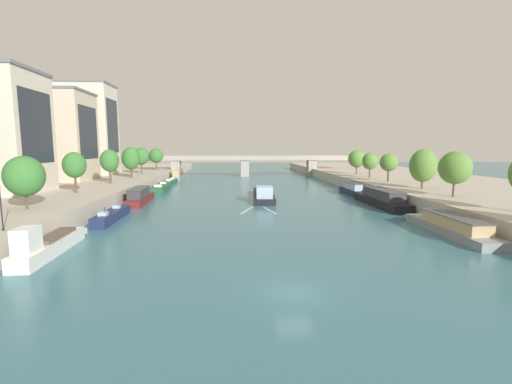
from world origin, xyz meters
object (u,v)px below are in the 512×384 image
(moored_boat_right_far, at_px, (382,199))
(tree_left_third, at_px, (110,161))
(moored_boat_left_upstream, at_px, (48,244))
(tree_left_by_lamp, at_px, (74,165))
(moored_boat_left_gap_after, at_px, (112,215))
(tree_left_second, at_px, (24,176))
(moored_boat_left_lone, at_px, (178,176))
(moored_boat_right_gap_after, at_px, (352,190))
(moored_boat_left_far, at_px, (161,188))
(tree_left_past_mid, at_px, (141,156))
(barge_midriver, at_px, (264,194))
(tree_right_past_mid, at_px, (423,166))
(tree_right_third, at_px, (370,161))
(moored_boat_left_near, at_px, (171,182))
(tree_right_far, at_px, (389,162))
(bridge_far, at_px, (245,163))
(moored_boat_right_lone, at_px, (451,226))
(tree_left_midway, at_px, (131,158))
(lamppost_left_bank, at_px, (0,201))
(tree_left_far, at_px, (156,156))
(moored_boat_left_end, at_px, (140,197))

(moored_boat_right_far, height_order, tree_left_third, tree_left_third)
(moored_boat_left_upstream, height_order, tree_left_by_lamp, tree_left_by_lamp)
(moored_boat_left_gap_after, bearing_deg, tree_left_second, -146.49)
(moored_boat_left_lone, height_order, moored_boat_right_gap_after, moored_boat_left_lone)
(moored_boat_left_far, relative_size, tree_left_past_mid, 1.98)
(barge_midriver, relative_size, tree_right_past_mid, 2.80)
(moored_boat_left_lone, relative_size, tree_left_second, 2.05)
(tree_right_third, bearing_deg, moored_boat_left_upstream, -135.45)
(moored_boat_left_near, height_order, tree_right_far, tree_right_far)
(moored_boat_right_gap_after, distance_m, tree_left_second, 57.24)
(barge_midriver, distance_m, moored_boat_left_near, 37.00)
(moored_boat_left_upstream, height_order, bridge_far, bridge_far)
(moored_boat_left_far, xyz_separation_m, tree_left_second, (-8.15, -37.60, 5.82))
(moored_boat_left_upstream, height_order, tree_right_past_mid, tree_right_past_mid)
(tree_left_past_mid, distance_m, tree_right_third, 59.96)
(moored_boat_left_far, relative_size, tree_left_third, 2.07)
(moored_boat_right_lone, bearing_deg, moored_boat_left_near, 125.47)
(moored_boat_left_far, bearing_deg, tree_left_third, -136.38)
(moored_boat_right_gap_after, xyz_separation_m, tree_right_past_mid, (8.68, -11.29, 5.57))
(moored_boat_left_upstream, xyz_separation_m, tree_left_midway, (-7.12, 52.65, 6.23))
(moored_boat_left_upstream, xyz_separation_m, tree_left_past_mid, (-7.87, 65.04, 6.38))
(moored_boat_left_gap_after, relative_size, tree_left_third, 1.73)
(moored_boat_left_lone, xyz_separation_m, tree_right_past_mid, (50.47, -48.51, 5.66))
(tree_left_by_lamp, distance_m, tree_left_third, 14.93)
(moored_boat_left_near, relative_size, moored_boat_right_far, 0.65)
(moored_boat_right_lone, relative_size, bridge_far, 0.22)
(moored_boat_right_gap_after, relative_size, tree_right_third, 1.78)
(moored_boat_left_near, height_order, moored_boat_right_lone, moored_boat_right_lone)
(moored_boat_right_gap_after, bearing_deg, lamppost_left_bank, -139.02)
(moored_boat_left_lone, height_order, tree_left_midway, tree_left_midway)
(moored_boat_right_far, relative_size, tree_left_midway, 2.21)
(tree_left_far, bearing_deg, tree_left_midway, -89.93)
(moored_boat_left_far, bearing_deg, barge_midriver, -31.65)
(tree_right_past_mid, height_order, bridge_far, tree_right_past_mid)
(moored_boat_left_gap_after, height_order, moored_boat_right_gap_after, moored_boat_right_gap_after)
(lamppost_left_bank, bearing_deg, moored_boat_left_far, 85.27)
(tree_right_third, distance_m, bridge_far, 46.70)
(moored_boat_left_end, xyz_separation_m, tree_left_second, (-7.87, -20.11, 5.36))
(tree_left_by_lamp, bearing_deg, moored_boat_left_far, 69.00)
(tree_left_by_lamp, height_order, tree_left_third, tree_left_third)
(moored_boat_right_lone, relative_size, tree_right_past_mid, 2.26)
(tree_right_far, bearing_deg, moored_boat_right_far, -117.51)
(tree_left_far, bearing_deg, moored_boat_left_gap_after, -83.23)
(moored_boat_right_far, distance_m, tree_left_midway, 57.25)
(barge_midriver, relative_size, tree_left_second, 3.09)
(moored_boat_left_end, bearing_deg, moored_boat_left_far, 89.09)
(moored_boat_left_lone, xyz_separation_m, moored_boat_right_gap_after, (41.78, -37.22, 0.09))
(moored_boat_right_gap_after, distance_m, tree_left_far, 65.06)
(tree_left_by_lamp, height_order, tree_left_far, tree_left_far)
(tree_right_far, distance_m, bridge_far, 54.77)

